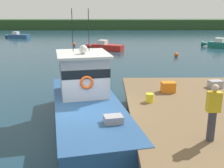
{
  "coord_description": "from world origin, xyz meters",
  "views": [
    {
      "loc": [
        1.05,
        -9.48,
        4.72
      ],
      "look_at": [
        1.2,
        2.53,
        1.4
      ],
      "focal_mm": 42.84,
      "sensor_mm": 36.0,
      "label": 1
    }
  ],
  "objects_px": {
    "moored_boat_mid_harbor": "(18,36)",
    "mooring_buoy_spare_mooring": "(74,44)",
    "mooring_buoy_inshore": "(176,55)",
    "moored_boat_off_the_point": "(222,44)",
    "crate_single_far": "(168,87)",
    "bait_bucket": "(150,98)",
    "main_fishing_boat": "(86,102)",
    "deckhand_by_the_boat": "(213,112)",
    "moored_boat_outer_mooring": "(105,47)",
    "crate_single_by_cleat": "(215,84)"
  },
  "relations": [
    {
      "from": "moored_boat_outer_mooring",
      "to": "moored_boat_off_the_point",
      "type": "relative_size",
      "value": 1.06
    },
    {
      "from": "crate_single_by_cleat",
      "to": "deckhand_by_the_boat",
      "type": "distance_m",
      "value": 5.76
    },
    {
      "from": "deckhand_by_the_boat",
      "to": "moored_boat_outer_mooring",
      "type": "xyz_separation_m",
      "value": [
        -3.27,
        25.85,
        -1.64
      ]
    },
    {
      "from": "moored_boat_mid_harbor",
      "to": "moored_boat_off_the_point",
      "type": "distance_m",
      "value": 33.23
    },
    {
      "from": "moored_boat_off_the_point",
      "to": "mooring_buoy_inshore",
      "type": "xyz_separation_m",
      "value": [
        -7.64,
        -7.06,
        -0.2
      ]
    },
    {
      "from": "main_fishing_boat",
      "to": "moored_boat_off_the_point",
      "type": "height_order",
      "value": "main_fishing_boat"
    },
    {
      "from": "main_fishing_boat",
      "to": "bait_bucket",
      "type": "distance_m",
      "value": 2.66
    },
    {
      "from": "deckhand_by_the_boat",
      "to": "mooring_buoy_inshore",
      "type": "bearing_deg",
      "value": 78.52
    },
    {
      "from": "main_fishing_boat",
      "to": "moored_boat_mid_harbor",
      "type": "relative_size",
      "value": 2.21
    },
    {
      "from": "main_fishing_boat",
      "to": "mooring_buoy_inshore",
      "type": "bearing_deg",
      "value": 64.8
    },
    {
      "from": "bait_bucket",
      "to": "moored_boat_off_the_point",
      "type": "xyz_separation_m",
      "value": [
        13.1,
        24.66,
        -0.94
      ]
    },
    {
      "from": "moored_boat_mid_harbor",
      "to": "moored_boat_outer_mooring",
      "type": "xyz_separation_m",
      "value": [
        15.52,
        -14.85,
        0.03
      ]
    },
    {
      "from": "crate_single_far",
      "to": "mooring_buoy_inshore",
      "type": "xyz_separation_m",
      "value": [
        4.43,
        16.27,
        -1.2
      ]
    },
    {
      "from": "crate_single_by_cleat",
      "to": "bait_bucket",
      "type": "distance_m",
      "value": 3.95
    },
    {
      "from": "mooring_buoy_inshore",
      "to": "deckhand_by_the_boat",
      "type": "bearing_deg",
      "value": -101.48
    },
    {
      "from": "crate_single_far",
      "to": "moored_boat_off_the_point",
      "type": "relative_size",
      "value": 0.13
    },
    {
      "from": "crate_single_by_cleat",
      "to": "moored_boat_off_the_point",
      "type": "distance_m",
      "value": 24.66
    },
    {
      "from": "crate_single_far",
      "to": "mooring_buoy_inshore",
      "type": "height_order",
      "value": "crate_single_far"
    },
    {
      "from": "crate_single_far",
      "to": "moored_boat_off_the_point",
      "type": "xyz_separation_m",
      "value": [
        12.07,
        23.33,
        -1.0
      ]
    },
    {
      "from": "mooring_buoy_spare_mooring",
      "to": "bait_bucket",
      "type": "bearing_deg",
      "value": -76.58
    },
    {
      "from": "mooring_buoy_spare_mooring",
      "to": "mooring_buoy_inshore",
      "type": "bearing_deg",
      "value": -37.35
    },
    {
      "from": "deckhand_by_the_boat",
      "to": "mooring_buoy_inshore",
      "type": "xyz_separation_m",
      "value": [
        4.24,
        20.87,
        -1.83
      ]
    },
    {
      "from": "main_fishing_boat",
      "to": "moored_boat_outer_mooring",
      "type": "bearing_deg",
      "value": 88.63
    },
    {
      "from": "bait_bucket",
      "to": "deckhand_by_the_boat",
      "type": "relative_size",
      "value": 0.21
    },
    {
      "from": "crate_single_far",
      "to": "crate_single_by_cleat",
      "type": "height_order",
      "value": "crate_single_far"
    },
    {
      "from": "bait_bucket",
      "to": "crate_single_by_cleat",
      "type": "bearing_deg",
      "value": 30.57
    },
    {
      "from": "mooring_buoy_spare_mooring",
      "to": "crate_single_by_cleat",
      "type": "bearing_deg",
      "value": -68.38
    },
    {
      "from": "crate_single_by_cleat",
      "to": "moored_boat_mid_harbor",
      "type": "bearing_deg",
      "value": 120.63
    },
    {
      "from": "mooring_buoy_inshore",
      "to": "moored_boat_off_the_point",
      "type": "bearing_deg",
      "value": 42.71
    },
    {
      "from": "deckhand_by_the_boat",
      "to": "moored_boat_mid_harbor",
      "type": "distance_m",
      "value": 44.87
    },
    {
      "from": "moored_boat_outer_mooring",
      "to": "moored_boat_off_the_point",
      "type": "height_order",
      "value": "moored_boat_off_the_point"
    },
    {
      "from": "moored_boat_outer_mooring",
      "to": "mooring_buoy_inshore",
      "type": "xyz_separation_m",
      "value": [
        7.51,
        -4.98,
        -0.19
      ]
    },
    {
      "from": "crate_single_far",
      "to": "bait_bucket",
      "type": "distance_m",
      "value": 1.68
    },
    {
      "from": "crate_single_far",
      "to": "crate_single_by_cleat",
      "type": "xyz_separation_m",
      "value": [
        2.38,
        0.68,
        -0.06
      ]
    },
    {
      "from": "mooring_buoy_spare_mooring",
      "to": "main_fishing_boat",
      "type": "bearing_deg",
      "value": -81.8
    },
    {
      "from": "crate_single_far",
      "to": "mooring_buoy_spare_mooring",
      "type": "relative_size",
      "value": 1.41
    },
    {
      "from": "moored_boat_mid_harbor",
      "to": "moored_boat_off_the_point",
      "type": "xyz_separation_m",
      "value": [
        30.67,
        -12.78,
        0.04
      ]
    },
    {
      "from": "bait_bucket",
      "to": "moored_boat_outer_mooring",
      "type": "distance_m",
      "value": 22.7
    },
    {
      "from": "moored_boat_mid_harbor",
      "to": "crate_single_far",
      "type": "bearing_deg",
      "value": -62.75
    },
    {
      "from": "deckhand_by_the_boat",
      "to": "mooring_buoy_inshore",
      "type": "distance_m",
      "value": 21.38
    },
    {
      "from": "crate_single_by_cleat",
      "to": "mooring_buoy_inshore",
      "type": "relative_size",
      "value": 1.33
    },
    {
      "from": "main_fishing_boat",
      "to": "crate_single_far",
      "type": "distance_m",
      "value": 3.73
    },
    {
      "from": "main_fishing_boat",
      "to": "moored_boat_mid_harbor",
      "type": "xyz_separation_m",
      "value": [
        -14.99,
        36.92,
        -0.62
      ]
    },
    {
      "from": "bait_bucket",
      "to": "moored_boat_mid_harbor",
      "type": "xyz_separation_m",
      "value": [
        -17.57,
        37.44,
        -0.98
      ]
    },
    {
      "from": "main_fishing_boat",
      "to": "bait_bucket",
      "type": "xyz_separation_m",
      "value": [
        2.59,
        -0.51,
        0.36
      ]
    },
    {
      "from": "crate_single_by_cleat",
      "to": "mooring_buoy_spare_mooring",
      "type": "bearing_deg",
      "value": 111.62
    },
    {
      "from": "crate_single_far",
      "to": "moored_boat_outer_mooring",
      "type": "height_order",
      "value": "crate_single_far"
    },
    {
      "from": "bait_bucket",
      "to": "deckhand_by_the_boat",
      "type": "height_order",
      "value": "deckhand_by_the_boat"
    },
    {
      "from": "moored_boat_mid_harbor",
      "to": "mooring_buoy_spare_mooring",
      "type": "relative_size",
      "value": 10.61
    },
    {
      "from": "moored_boat_mid_harbor",
      "to": "deckhand_by_the_boat",
      "type": "bearing_deg",
      "value": -65.22
    }
  ]
}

